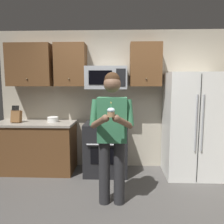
# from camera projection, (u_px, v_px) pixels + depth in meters

# --- Properties ---
(ground_plane) EXTENTS (6.00, 6.00, 0.00)m
(ground_plane) POSITION_uv_depth(u_px,v_px,m) (111.00, 217.00, 2.67)
(ground_plane) COLOR #474442
(wall_back) EXTENTS (4.40, 0.10, 2.60)m
(wall_back) POSITION_uv_depth(u_px,v_px,m) (115.00, 100.00, 4.24)
(wall_back) COLOR #B7AD99
(wall_back) RESTS_ON ground
(oven_range) EXTENTS (0.76, 0.70, 0.93)m
(oven_range) POSITION_uv_depth(u_px,v_px,m) (106.00, 148.00, 3.96)
(oven_range) COLOR black
(oven_range) RESTS_ON ground
(microwave) EXTENTS (0.74, 0.41, 0.40)m
(microwave) POSITION_uv_depth(u_px,v_px,m) (106.00, 78.00, 3.92)
(microwave) COLOR #9EA0A5
(refrigerator) EXTENTS (0.90, 0.75, 1.80)m
(refrigerator) POSITION_uv_depth(u_px,v_px,m) (192.00, 125.00, 3.81)
(refrigerator) COLOR white
(refrigerator) RESTS_ON ground
(cabinet_row_upper) EXTENTS (2.78, 0.36, 0.76)m
(cabinet_row_upper) POSITION_uv_depth(u_px,v_px,m) (75.00, 65.00, 3.97)
(cabinet_row_upper) COLOR brown
(counter_left) EXTENTS (1.44, 0.66, 0.92)m
(counter_left) POSITION_uv_depth(u_px,v_px,m) (36.00, 147.00, 4.04)
(counter_left) COLOR brown
(counter_left) RESTS_ON ground
(knife_block) EXTENTS (0.16, 0.15, 0.32)m
(knife_block) POSITION_uv_depth(u_px,v_px,m) (16.00, 116.00, 3.93)
(knife_block) COLOR brown
(knife_block) RESTS_ON counter_left
(bowl_large_white) EXTENTS (0.20, 0.20, 0.09)m
(bowl_large_white) POSITION_uv_depth(u_px,v_px,m) (53.00, 119.00, 4.00)
(bowl_large_white) COLOR white
(bowl_large_white) RESTS_ON counter_left
(person) EXTENTS (0.60, 0.48, 1.76)m
(person) POSITION_uv_depth(u_px,v_px,m) (112.00, 131.00, 2.85)
(person) COLOR #262628
(person) RESTS_ON ground
(cupcake) EXTENTS (0.09, 0.09, 0.17)m
(cupcake) POSITION_uv_depth(u_px,v_px,m) (111.00, 112.00, 2.48)
(cupcake) COLOR #A87F56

